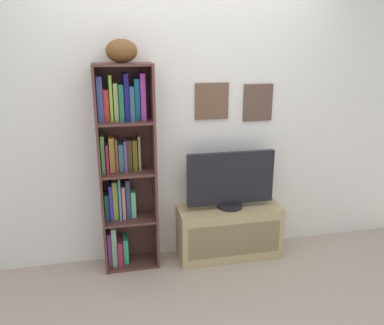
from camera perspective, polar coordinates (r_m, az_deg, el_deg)
name	(u,v)px	position (r m, az deg, el deg)	size (l,w,h in m)	color
back_wall	(181,117)	(3.36, -1.68, 6.65)	(4.80, 0.08, 2.54)	silver
bookshelf	(123,166)	(3.26, -10.06, -0.49)	(0.46, 0.27, 1.74)	#53302B
football	(122,51)	(3.08, -10.33, 15.84)	(0.24, 0.18, 0.18)	brown
tv_stand	(229,231)	(3.60, 5.48, -10.07)	(0.93, 0.34, 0.48)	tan
television	(231,181)	(3.40, 5.71, -2.68)	(0.78, 0.22, 0.51)	black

